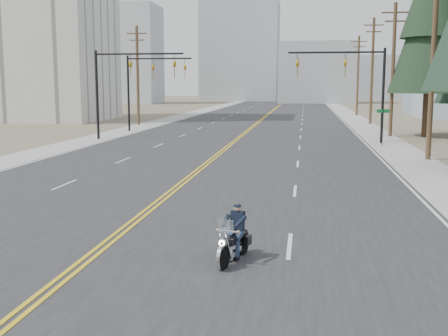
% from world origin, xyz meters
% --- Properties ---
extents(ground_plane, '(400.00, 400.00, 0.00)m').
position_xyz_m(ground_plane, '(0.00, 0.00, 0.00)').
color(ground_plane, '#776D56').
rests_on(ground_plane, ground).
extents(road, '(20.00, 200.00, 0.01)m').
position_xyz_m(road, '(0.00, 70.00, 0.01)').
color(road, '#303033').
rests_on(road, ground).
extents(sidewalk_left, '(3.00, 200.00, 0.01)m').
position_xyz_m(sidewalk_left, '(-11.50, 70.00, 0.01)').
color(sidewalk_left, '#A5A5A0').
rests_on(sidewalk_left, ground).
extents(sidewalk_right, '(3.00, 200.00, 0.01)m').
position_xyz_m(sidewalk_right, '(11.50, 70.00, 0.01)').
color(sidewalk_right, '#A5A5A0').
rests_on(sidewalk_right, ground).
extents(traffic_mast_left, '(7.10, 0.26, 7.00)m').
position_xyz_m(traffic_mast_left, '(-8.98, 32.00, 4.94)').
color(traffic_mast_left, black).
rests_on(traffic_mast_left, ground).
extents(traffic_mast_right, '(7.10, 0.26, 7.00)m').
position_xyz_m(traffic_mast_right, '(8.98, 32.00, 4.94)').
color(traffic_mast_right, black).
rests_on(traffic_mast_right, ground).
extents(traffic_mast_far, '(6.10, 0.26, 7.00)m').
position_xyz_m(traffic_mast_far, '(-9.31, 40.00, 4.87)').
color(traffic_mast_far, black).
rests_on(traffic_mast_far, ground).
extents(street_sign, '(0.90, 0.06, 2.62)m').
position_xyz_m(street_sign, '(10.80, 30.00, 1.80)').
color(street_sign, black).
rests_on(street_sign, ground).
extents(utility_pole_b, '(2.20, 0.30, 11.50)m').
position_xyz_m(utility_pole_b, '(12.50, 23.00, 5.98)').
color(utility_pole_b, brown).
rests_on(utility_pole_b, ground).
extents(utility_pole_c, '(2.20, 0.30, 11.00)m').
position_xyz_m(utility_pole_c, '(12.50, 38.00, 5.73)').
color(utility_pole_c, brown).
rests_on(utility_pole_c, ground).
extents(utility_pole_d, '(2.20, 0.30, 11.50)m').
position_xyz_m(utility_pole_d, '(12.50, 53.00, 5.98)').
color(utility_pole_d, brown).
rests_on(utility_pole_d, ground).
extents(utility_pole_e, '(2.20, 0.30, 11.00)m').
position_xyz_m(utility_pole_e, '(12.50, 70.00, 5.73)').
color(utility_pole_e, brown).
rests_on(utility_pole_e, ground).
extents(utility_pole_left, '(2.20, 0.30, 10.50)m').
position_xyz_m(utility_pole_left, '(-12.50, 48.00, 5.48)').
color(utility_pole_left, brown).
rests_on(utility_pole_left, ground).
extents(haze_bldg_a, '(14.00, 12.00, 22.00)m').
position_xyz_m(haze_bldg_a, '(-35.00, 115.00, 11.00)').
color(haze_bldg_a, '#B7BCC6').
rests_on(haze_bldg_a, ground).
extents(haze_bldg_b, '(18.00, 14.00, 14.00)m').
position_xyz_m(haze_bldg_b, '(8.00, 125.00, 7.00)').
color(haze_bldg_b, '#ADB2B7').
rests_on(haze_bldg_b, ground).
extents(haze_bldg_d, '(20.00, 15.00, 26.00)m').
position_xyz_m(haze_bldg_d, '(-12.00, 140.00, 13.00)').
color(haze_bldg_d, '#ADB2B7').
rests_on(haze_bldg_d, ground).
extents(haze_bldg_e, '(14.00, 14.00, 12.00)m').
position_xyz_m(haze_bldg_e, '(25.00, 150.00, 6.00)').
color(haze_bldg_e, '#B7BCC6').
rests_on(haze_bldg_e, ground).
extents(haze_bldg_f, '(12.00, 12.00, 16.00)m').
position_xyz_m(haze_bldg_f, '(-50.00, 130.00, 8.00)').
color(haze_bldg_f, '#ADB2B7').
rests_on(haze_bldg_f, ground).
extents(motorcyclist, '(1.22, 1.96, 1.43)m').
position_xyz_m(motorcyclist, '(3.66, 2.49, 0.71)').
color(motorcyclist, black).
rests_on(motorcyclist, ground).
extents(conifer_tall, '(6.57, 6.57, 18.24)m').
position_xyz_m(conifer_tall, '(15.38, 38.00, 10.48)').
color(conifer_tall, '#382619').
rests_on(conifer_tall, ground).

